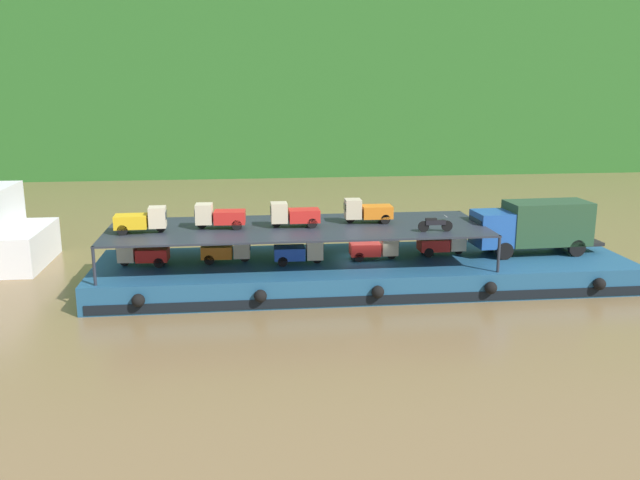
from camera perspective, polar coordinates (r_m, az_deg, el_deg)
The scene contains 15 objects.
ground_plane at distance 39.07m, azimuth 3.70°, elevation -3.76°, with size 400.00×400.00×0.00m, color brown.
hillside_far_bank at distance 94.43m, azimuth -2.56°, elevation 16.73°, with size 112.44×28.80×30.21m.
cargo_barge at distance 38.84m, azimuth 3.72°, elevation -2.71°, with size 30.23×8.37×1.50m.
covered_lorry at distance 41.39m, azimuth 17.68°, elevation 1.18°, with size 7.92×2.53×3.10m.
cargo_rack at distance 37.72m, azimuth -1.91°, elevation 1.04°, with size 21.03×7.04×2.00m.
mini_truck_lower_stern at distance 38.38m, azimuth -14.80°, elevation -1.10°, with size 2.79×1.29×1.38m.
mini_truck_lower_aft at distance 38.19m, azimuth -7.88°, elevation -0.85°, with size 2.78×1.27×1.38m.
mini_truck_lower_mid at distance 37.51m, azimuth -1.74°, elevation -0.99°, with size 2.76×1.24×1.38m.
mini_truck_lower_fore at distance 38.53m, azimuth 4.65°, elevation -0.64°, with size 2.77×1.25×1.38m.
mini_truck_lower_bow at distance 40.10m, azimuth 10.33°, elevation -0.25°, with size 2.74×1.20×1.38m.
mini_truck_upper_stern at distance 37.34m, azimuth -14.86°, elevation 1.65°, with size 2.78×1.26×1.38m.
mini_truck_upper_mid at distance 37.57m, azimuth -8.50°, elevation 2.02°, with size 2.79×1.28×1.38m.
mini_truck_upper_fore at distance 37.57m, azimuth -2.21°, elevation 2.16°, with size 2.75×1.22×1.38m.
mini_truck_upper_bow at distance 38.74m, azimuth 4.02°, elevation 2.48°, with size 2.75×1.22×1.38m.
motorcycle_upper_port at distance 36.88m, azimuth 9.71°, elevation 1.36°, with size 1.90×0.55×0.87m.
Camera 1 is at (-6.76, -36.72, 11.51)m, focal length 37.82 mm.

